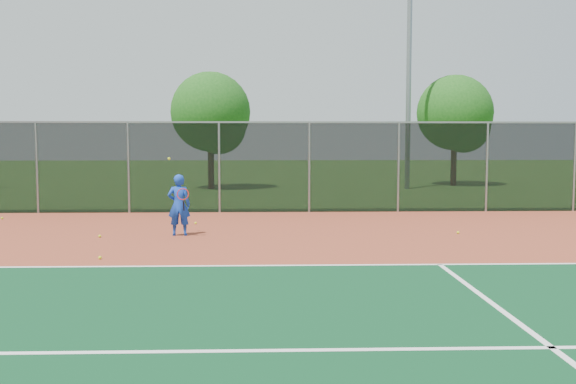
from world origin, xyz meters
name	(u,v)px	position (x,y,z in m)	size (l,w,h in m)	color
ground	(361,307)	(0.00, 0.00, 0.00)	(120.00, 120.00, 0.00)	#285418
court_apron	(345,277)	(0.00, 2.00, 0.01)	(30.00, 20.00, 0.02)	#9A4027
court_lines	(547,344)	(2.00, -1.88, 0.03)	(22.10, 13.05, 0.00)	white
fence_back	(309,166)	(0.00, 12.00, 1.56)	(30.00, 0.06, 3.03)	black
tennis_player	(179,205)	(-3.65, 6.96, 0.81)	(0.60, 0.61, 2.00)	#143FBD
practice_ball_1	(458,232)	(3.57, 7.02, 0.06)	(0.07, 0.07, 0.07)	#D6F01B
practice_ball_5	(100,258)	(-4.85, 3.81, 0.06)	(0.07, 0.07, 0.07)	#D6F01B
practice_ball_6	(2,218)	(-9.53, 10.38, 0.06)	(0.07, 0.07, 0.07)	#D6F01B
practice_ball_7	(196,223)	(-3.47, 9.07, 0.06)	(0.07, 0.07, 0.07)	#D6F01B
practice_ball_8	(100,236)	(-5.61, 6.70, 0.06)	(0.07, 0.07, 0.07)	#D6F01B
floodlight_n	(409,52)	(5.41, 21.63, 6.60)	(0.90, 0.40, 11.66)	gray
tree_back_left	(212,116)	(-4.06, 21.89, 3.56)	(3.86, 3.86, 5.67)	#362113
tree_back_mid	(457,116)	(8.42, 23.72, 3.60)	(3.91, 3.91, 5.74)	#362113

